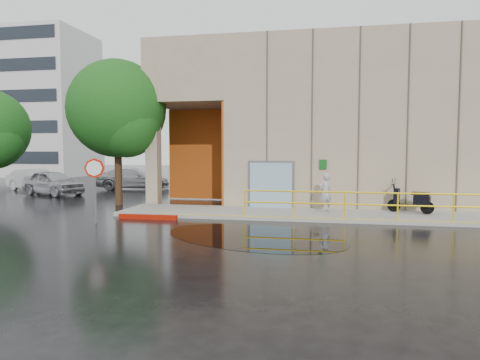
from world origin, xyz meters
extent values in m
plane|color=black|center=(0.00, 0.00, 0.00)|extent=(120.00, 120.00, 0.00)
cube|color=gray|center=(4.00, 4.50, 0.07)|extent=(20.00, 3.00, 0.15)
cube|color=gray|center=(6.00, 11.00, 4.00)|extent=(16.00, 10.00, 8.00)
cube|color=gray|center=(-4.00, 11.00, 6.50)|extent=(4.00, 10.00, 3.00)
cube|color=gray|center=(-5.60, 6.40, 2.50)|extent=(0.60, 0.60, 5.00)
cube|color=#B24810|center=(-4.00, 9.50, 2.50)|extent=(3.80, 0.15, 4.90)
cube|color=#B24810|center=(-2.05, 7.75, 2.50)|extent=(0.10, 3.50, 4.90)
cube|color=#8FB4C3|center=(0.20, 5.88, 1.15)|extent=(1.90, 0.10, 2.00)
cube|color=#5E5E62|center=(0.20, 5.96, 1.15)|extent=(2.10, 0.06, 2.20)
cube|color=#0B5013|center=(2.50, 5.94, 2.10)|extent=(0.32, 0.04, 0.42)
cylinder|color=yellow|center=(4.25, 3.15, 1.15)|extent=(9.50, 0.06, 0.06)
cylinder|color=yellow|center=(4.25, 3.15, 0.70)|extent=(9.50, 0.06, 0.06)
cube|color=silver|center=(-28.00, 28.00, 7.50)|extent=(12.00, 8.00, 15.00)
imported|color=#9C9CA0|center=(2.61, 5.01, 0.95)|extent=(0.70, 0.64, 1.60)
cylinder|color=black|center=(5.43, 5.45, 0.41)|extent=(0.52, 0.29, 0.52)
cylinder|color=black|center=(6.64, 4.96, 0.41)|extent=(0.52, 0.29, 0.52)
cylinder|color=#5E5E62|center=(-5.82, 1.31, 1.05)|extent=(0.07, 0.07, 2.11)
cylinder|color=#B81400|center=(-5.82, 1.28, 2.06)|extent=(0.63, 0.43, 0.73)
cylinder|color=white|center=(-5.82, 1.26, 2.06)|extent=(0.49, 0.32, 0.58)
cube|color=#911103|center=(-4.28, 2.53, 0.09)|extent=(2.40, 0.20, 0.18)
cube|color=black|center=(0.33, -0.07, 0.00)|extent=(7.18, 5.92, 0.01)
imported|color=#A9ABB1|center=(-13.62, 10.11, 0.75)|extent=(4.77, 3.39, 1.51)
imported|color=white|center=(-16.41, 12.22, 0.74)|extent=(4.73, 3.13, 1.47)
imported|color=#B3B5BB|center=(-10.54, 14.69, 0.74)|extent=(5.42, 3.21, 1.47)
cylinder|color=black|center=(-7.50, 6.51, 1.66)|extent=(0.36, 0.36, 3.32)
sphere|color=#175617|center=(-7.50, 6.51, 4.76)|extent=(4.80, 4.80, 4.80)
sphere|color=#175617|center=(-6.91, 6.22, 4.04)|extent=(3.36, 3.36, 3.36)
camera|label=1|loc=(2.43, -13.21, 2.72)|focal=32.00mm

